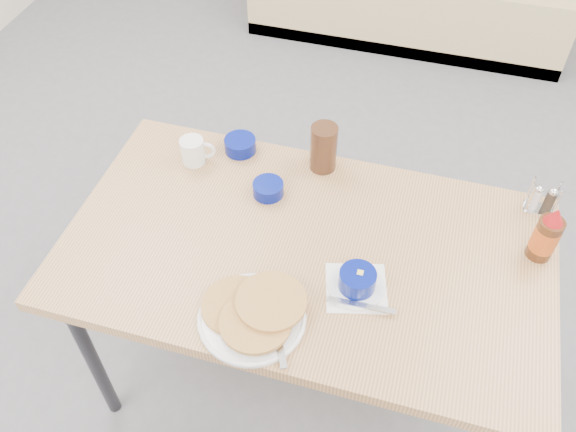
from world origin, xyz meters
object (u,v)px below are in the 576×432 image
(syrup_bottle, at_px, (546,236))
(grits_setting, at_px, (357,282))
(creamer_bowl, at_px, (240,145))
(dining_table, at_px, (306,260))
(amber_tumbler, at_px, (324,148))
(pancake_plate, at_px, (253,314))
(condiment_caddy, at_px, (542,200))
(coffee_mug, at_px, (194,151))
(butter_bowl, at_px, (268,189))

(syrup_bottle, bearing_deg, grits_setting, -151.04)
(grits_setting, relative_size, creamer_bowl, 2.08)
(dining_table, distance_m, amber_tumbler, 0.37)
(grits_setting, xyz_separation_m, syrup_bottle, (0.47, 0.26, 0.05))
(pancake_plate, relative_size, grits_setting, 1.31)
(creamer_bowl, height_order, syrup_bottle, syrup_bottle)
(condiment_caddy, xyz_separation_m, syrup_bottle, (0.00, -0.18, 0.04))
(creamer_bowl, distance_m, condiment_caddy, 0.96)
(coffee_mug, relative_size, amber_tumbler, 0.70)
(dining_table, distance_m, pancake_plate, 0.29)
(amber_tumbler, height_order, syrup_bottle, syrup_bottle)
(creamer_bowl, bearing_deg, condiment_caddy, -0.00)
(coffee_mug, distance_m, amber_tumbler, 0.42)
(coffee_mug, bearing_deg, syrup_bottle, -4.86)
(creamer_bowl, height_order, butter_bowl, creamer_bowl)
(condiment_caddy, bearing_deg, coffee_mug, -177.95)
(grits_setting, bearing_deg, pancake_plate, -145.28)
(dining_table, bearing_deg, grits_setting, -31.45)
(dining_table, relative_size, amber_tumbler, 8.72)
(grits_setting, relative_size, amber_tumbler, 1.35)
(butter_bowl, relative_size, amber_tumbler, 0.60)
(amber_tumbler, bearing_deg, creamer_bowl, 180.00)
(coffee_mug, relative_size, butter_bowl, 1.17)
(pancake_plate, distance_m, coffee_mug, 0.64)
(pancake_plate, height_order, coffee_mug, coffee_mug)
(amber_tumbler, bearing_deg, condiment_caddy, -0.00)
(butter_bowl, xyz_separation_m, syrup_bottle, (0.81, -0.02, 0.06))
(syrup_bottle, bearing_deg, pancake_plate, -149.02)
(coffee_mug, xyz_separation_m, syrup_bottle, (1.08, -0.09, 0.04))
(dining_table, height_order, coffee_mug, coffee_mug)
(pancake_plate, height_order, grits_setting, grits_setting)
(coffee_mug, bearing_deg, amber_tumbler, 12.50)
(coffee_mug, height_order, amber_tumbler, amber_tumbler)
(pancake_plate, height_order, syrup_bottle, syrup_bottle)
(grits_setting, bearing_deg, amber_tumbler, 114.76)
(grits_setting, bearing_deg, creamer_bowl, 137.62)
(dining_table, bearing_deg, creamer_bowl, 133.00)
(condiment_caddy, bearing_deg, amber_tumbler, 177.29)
(coffee_mug, bearing_deg, creamer_bowl, 35.74)
(dining_table, bearing_deg, butter_bowl, 134.03)
(condiment_caddy, bearing_deg, syrup_bottle, -92.71)
(creamer_bowl, xyz_separation_m, amber_tumbler, (0.28, 0.00, 0.06))
(amber_tumbler, distance_m, syrup_bottle, 0.70)
(grits_setting, distance_m, condiment_caddy, 0.65)
(grits_setting, bearing_deg, dining_table, 148.55)
(creamer_bowl, bearing_deg, grits_setting, -42.38)
(butter_bowl, xyz_separation_m, condiment_caddy, (0.81, 0.17, 0.02))
(dining_table, height_order, grits_setting, grits_setting)
(butter_bowl, height_order, syrup_bottle, syrup_bottle)
(condiment_caddy, bearing_deg, creamer_bowl, 177.29)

